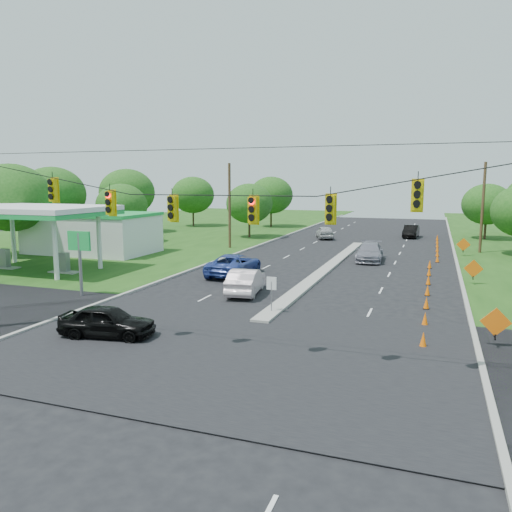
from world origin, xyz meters
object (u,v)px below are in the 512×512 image
at_px(black_sedan, 107,321).
at_px(white_sedan, 246,281).
at_px(blue_pickup, 234,265).
at_px(gas_station, 83,229).

height_order(black_sedan, white_sedan, white_sedan).
distance_m(white_sedan, blue_pickup, 6.28).
distance_m(gas_station, blue_pickup, 18.17).
relative_size(black_sedan, blue_pickup, 0.73).
bearing_deg(gas_station, black_sedan, -49.30).
bearing_deg(black_sedan, blue_pickup, -8.88).
bearing_deg(gas_station, blue_pickup, -14.62).
distance_m(gas_station, black_sedan, 27.31).
height_order(gas_station, blue_pickup, gas_station).
relative_size(white_sedan, blue_pickup, 0.82).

